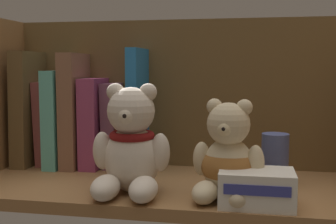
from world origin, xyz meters
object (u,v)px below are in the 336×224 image
object	(u,v)px
book_0	(34,108)
book_1	(49,123)
book_5	(114,125)
book_6	(128,129)
teddy_bear_smaller	(228,160)
pillar_candle	(275,159)
book_3	(79,110)
teddy_bear_larger	(131,147)
book_7	(141,109)
book_4	(97,122)
small_product_box	(257,188)
book_2	(63,118)

from	to	relation	value
book_0	book_1	bearing A→B (deg)	0.00
book_5	book_6	bearing A→B (deg)	0.00
teddy_bear_smaller	book_6	bearing A→B (deg)	139.75
book_5	pillar_candle	distance (cm)	33.01
book_3	book_5	size ratio (longest dim) A/B	1.35
book_6	teddy_bear_larger	bearing A→B (deg)	-72.68
book_5	book_7	distance (cm)	6.64
book_7	book_1	bearing A→B (deg)	180.00
book_4	book_7	distance (cm)	9.81
book_0	pillar_candle	size ratio (longest dim) A/B	2.64
book_1	teddy_bear_smaller	bearing A→B (deg)	-24.92
book_0	book_6	distance (cm)	21.05
book_0	book_3	distance (cm)	10.13
book_3	pillar_candle	world-z (taller)	book_3
book_1	teddy_bear_larger	world-z (taller)	teddy_bear_larger
book_1	book_4	bearing A→B (deg)	0.00
pillar_candle	book_7	bearing A→B (deg)	162.19
book_3	book_7	xyz separation A→B (cm)	(13.25, 0.00, 0.42)
book_4	book_6	size ratio (longest dim) A/B	1.15
book_1	small_product_box	xyz separation A→B (cm)	(42.74, -20.81, -6.00)
book_4	book_7	bearing A→B (deg)	0.00
book_4	pillar_candle	size ratio (longest dim) A/B	2.03
book_3	small_product_box	bearing A→B (deg)	-30.02
book_3	pillar_candle	size ratio (longest dim) A/B	2.59
pillar_candle	teddy_bear_larger	bearing A→B (deg)	-156.97
book_2	teddy_bear_larger	bearing A→B (deg)	-42.54
book_4	book_6	bearing A→B (deg)	0.00
book_2	book_3	distance (cm)	3.94
book_5	book_7	size ratio (longest dim) A/B	0.71
pillar_candle	book_1	bearing A→B (deg)	169.71
teddy_bear_larger	teddy_bear_smaller	world-z (taller)	teddy_bear_larger
book_2	small_product_box	world-z (taller)	book_2
book_1	book_7	bearing A→B (deg)	0.00
book_0	book_4	xyz separation A→B (cm)	(14.02, 0.00, -2.70)
book_6	book_7	world-z (taller)	book_7
book_3	book_7	size ratio (longest dim) A/B	0.96
book_7	small_product_box	distance (cm)	32.20
book_0	book_2	bearing A→B (deg)	0.00
teddy_bear_smaller	small_product_box	distance (cm)	6.31
small_product_box	teddy_bear_smaller	bearing A→B (deg)	145.78
book_3	book_7	bearing A→B (deg)	0.00
book_5	small_product_box	distance (cm)	35.74
book_0	small_product_box	bearing A→B (deg)	-24.28
book_3	book_6	xyz separation A→B (cm)	(10.56, 0.00, -3.67)
pillar_candle	book_3	bearing A→B (deg)	167.99
book_1	book_3	xyz separation A→B (cm)	(6.74, 0.00, 2.89)
teddy_bear_larger	small_product_box	xyz separation A→B (cm)	(19.79, -2.68, -4.93)
book_0	book_4	distance (cm)	14.27
book_7	pillar_candle	size ratio (longest dim) A/B	2.69
book_2	teddy_bear_larger	size ratio (longest dim) A/B	1.11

